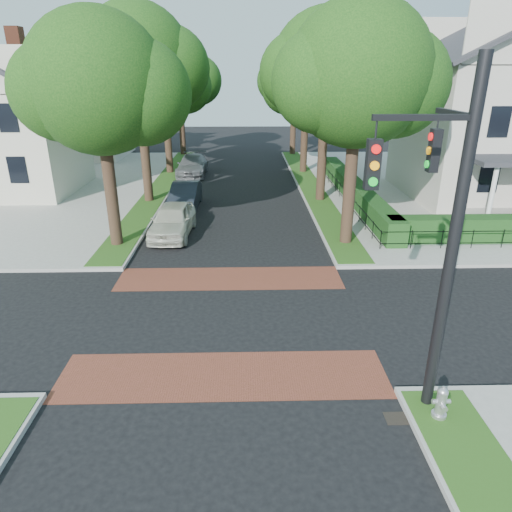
# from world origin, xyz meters

# --- Properties ---
(ground) EXTENTS (120.00, 120.00, 0.00)m
(ground) POSITION_xyz_m (0.00, 0.00, 0.00)
(ground) COLOR black
(ground) RESTS_ON ground
(sidewalk_ne) EXTENTS (30.00, 30.00, 0.15)m
(sidewalk_ne) POSITION_xyz_m (19.50, 19.00, 0.07)
(sidewalk_ne) COLOR gray
(sidewalk_ne) RESTS_ON ground
(crosswalk_far) EXTENTS (9.00, 2.20, 0.01)m
(crosswalk_far) POSITION_xyz_m (0.00, 3.20, 0.01)
(crosswalk_far) COLOR brown
(crosswalk_far) RESTS_ON ground
(crosswalk_near) EXTENTS (9.00, 2.20, 0.01)m
(crosswalk_near) POSITION_xyz_m (0.00, -3.20, 0.01)
(crosswalk_near) COLOR brown
(crosswalk_near) RESTS_ON ground
(storm_drain) EXTENTS (0.65, 0.45, 0.01)m
(storm_drain) POSITION_xyz_m (4.30, -5.00, 0.01)
(storm_drain) COLOR black
(storm_drain) RESTS_ON ground
(grass_strip_ne) EXTENTS (1.60, 29.80, 0.02)m
(grass_strip_ne) POSITION_xyz_m (5.40, 19.10, 0.16)
(grass_strip_ne) COLOR #294B15
(grass_strip_ne) RESTS_ON sidewalk_ne
(grass_strip_nw) EXTENTS (1.60, 29.80, 0.02)m
(grass_strip_nw) POSITION_xyz_m (-5.40, 19.10, 0.16)
(grass_strip_nw) COLOR #294B15
(grass_strip_nw) RESTS_ON sidewalk_nw
(tree_right_near) EXTENTS (7.75, 6.67, 10.66)m
(tree_right_near) POSITION_xyz_m (5.60, 7.24, 7.63)
(tree_right_near) COLOR black
(tree_right_near) RESTS_ON sidewalk_ne
(tree_right_mid) EXTENTS (8.25, 7.09, 11.22)m
(tree_right_mid) POSITION_xyz_m (5.61, 15.25, 7.99)
(tree_right_mid) COLOR black
(tree_right_mid) RESTS_ON sidewalk_ne
(tree_right_far) EXTENTS (7.25, 6.23, 9.74)m
(tree_right_far) POSITION_xyz_m (5.60, 24.22, 6.91)
(tree_right_far) COLOR black
(tree_right_far) RESTS_ON sidewalk_ne
(tree_right_back) EXTENTS (7.50, 6.45, 10.20)m
(tree_right_back) POSITION_xyz_m (5.60, 33.23, 7.27)
(tree_right_back) COLOR black
(tree_right_back) RESTS_ON sidewalk_ne
(tree_left_near) EXTENTS (7.50, 6.45, 10.20)m
(tree_left_near) POSITION_xyz_m (-5.40, 7.23, 7.27)
(tree_left_near) COLOR black
(tree_left_near) RESTS_ON sidewalk_nw
(tree_left_mid) EXTENTS (8.00, 6.88, 11.48)m
(tree_left_mid) POSITION_xyz_m (-5.39, 15.24, 8.34)
(tree_left_mid) COLOR black
(tree_left_mid) RESTS_ON sidewalk_nw
(tree_left_far) EXTENTS (7.00, 6.02, 9.86)m
(tree_left_far) POSITION_xyz_m (-5.40, 24.22, 7.12)
(tree_left_far) COLOR black
(tree_left_far) RESTS_ON sidewalk_nw
(tree_left_back) EXTENTS (7.75, 6.66, 10.44)m
(tree_left_back) POSITION_xyz_m (-5.40, 33.24, 7.41)
(tree_left_back) COLOR black
(tree_left_back) RESTS_ON sidewalk_nw
(hedge_main_road) EXTENTS (1.00, 18.00, 1.20)m
(hedge_main_road) POSITION_xyz_m (7.70, 15.00, 0.75)
(hedge_main_road) COLOR #1A3C15
(hedge_main_road) RESTS_ON sidewalk_ne
(fence_main_road) EXTENTS (0.06, 18.00, 0.90)m
(fence_main_road) POSITION_xyz_m (6.90, 15.00, 0.60)
(fence_main_road) COLOR black
(fence_main_road) RESTS_ON sidewalk_ne
(house_left_far) EXTENTS (10.00, 9.00, 10.14)m
(house_left_far) POSITION_xyz_m (-15.49, 31.99, 5.04)
(house_left_far) COLOR beige
(house_left_far) RESTS_ON sidewalk_nw
(traffic_signal) EXTENTS (2.17, 2.00, 8.00)m
(traffic_signal) POSITION_xyz_m (4.89, -4.41, 4.71)
(traffic_signal) COLOR black
(traffic_signal) RESTS_ON sidewalk_se
(parked_car_front) EXTENTS (2.15, 4.88, 1.63)m
(parked_car_front) POSITION_xyz_m (-3.04, 8.58, 0.82)
(parked_car_front) COLOR beige
(parked_car_front) RESTS_ON ground
(parked_car_middle) EXTENTS (1.70, 4.64, 1.52)m
(parked_car_middle) POSITION_xyz_m (-3.02, 13.81, 0.76)
(parked_car_middle) COLOR black
(parked_car_middle) RESTS_ON ground
(parked_car_rear) EXTENTS (2.27, 5.50, 1.59)m
(parked_car_rear) POSITION_xyz_m (-3.60, 23.46, 0.80)
(parked_car_rear) COLOR slate
(parked_car_rear) RESTS_ON ground
(fire_hydrant) EXTENTS (0.45, 0.46, 0.86)m
(fire_hydrant) POSITION_xyz_m (5.20, -5.13, 0.56)
(fire_hydrant) COLOR #AFAEB1
(fire_hydrant) RESTS_ON sidewalk_se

